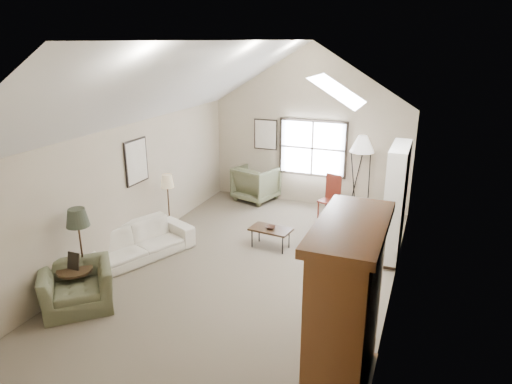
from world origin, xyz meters
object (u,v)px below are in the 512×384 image
at_px(side_table, 77,284).
at_px(coffee_table, 271,238).
at_px(armoire, 345,315).
at_px(side_chair, 329,197).
at_px(armchair_near, 77,287).
at_px(armchair_far, 256,183).
at_px(sofa, 136,242).

bearing_deg(side_table, coffee_table, 53.00).
distance_m(armoire, side_chair, 5.73).
height_order(armchair_near, side_chair, side_chair).
xyz_separation_m(coffee_table, side_chair, (0.71, 2.03, 0.31)).
height_order(armoire, coffee_table, armoire).
xyz_separation_m(armoire, side_chair, (-1.42, 5.52, -0.58)).
bearing_deg(armchair_far, armchair_near, 98.78).
distance_m(armchair_near, coffee_table, 3.76).
relative_size(armchair_near, side_table, 1.92).
distance_m(coffee_table, side_table, 3.72).
relative_size(armchair_near, side_chair, 1.02).
bearing_deg(armchair_near, armoire, -47.42).
relative_size(armoire, sofa, 1.00).
distance_m(sofa, armchair_far, 4.09).
height_order(armoire, armchair_far, armoire).
distance_m(sofa, side_chair, 4.51).
bearing_deg(sofa, armoire, -92.78).
bearing_deg(armchair_near, sofa, 52.67).
distance_m(side_table, side_chair, 5.82).
bearing_deg(sofa, coffee_table, -35.46).
xyz_separation_m(sofa, coffee_table, (2.24, 1.37, -0.11)).
bearing_deg(side_chair, sofa, -112.24).
bearing_deg(armchair_far, side_chair, -179.64).
bearing_deg(sofa, side_chair, -17.96).
bearing_deg(armchair_near, armchair_far, 40.12).
height_order(armchair_far, coffee_table, armchair_far).
relative_size(armoire, side_chair, 2.13).
distance_m(armchair_far, coffee_table, 2.94).
distance_m(armchair_far, side_table, 5.66).
relative_size(side_table, side_chair, 0.53).
relative_size(armoire, coffee_table, 2.69).
bearing_deg(coffee_table, side_table, -127.00).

